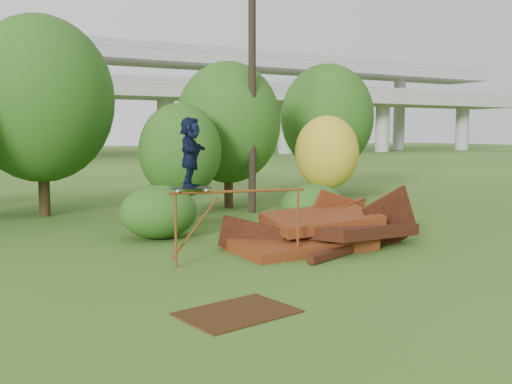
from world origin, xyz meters
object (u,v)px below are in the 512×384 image
skater (190,152)px  utility_pole (252,83)px  flat_plate (237,313)px  scrap_pile (324,232)px

skater → utility_pole: 9.07m
flat_plate → utility_pole: utility_pole is taller
flat_plate → utility_pole: bearing=60.3°
skater → utility_pole: size_ratio=0.16×
scrap_pile → utility_pole: 8.09m
flat_plate → scrap_pile: bearing=40.4°
skater → utility_pole: utility_pole is taller
scrap_pile → utility_pole: (1.44, 6.61, 4.43)m
flat_plate → utility_pole: (5.95, 10.45, 4.82)m
skater → utility_pole: bearing=-4.6°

